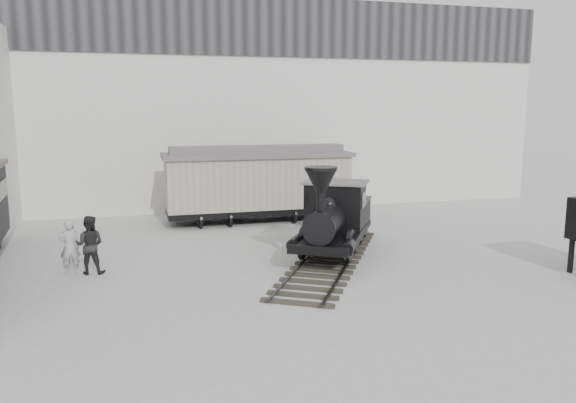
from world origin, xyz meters
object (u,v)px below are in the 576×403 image
object	(u,v)px
locomotive	(333,222)
visitor_a	(70,247)
boxcar	(258,182)
visitor_b	(90,245)

from	to	relation	value
locomotive	visitor_a	world-z (taller)	locomotive
locomotive	visitor_a	distance (m)	9.05
boxcar	visitor_a	xyz separation A→B (m)	(-7.76, -6.83, -1.02)
visitor_a	visitor_b	world-z (taller)	visitor_b
visitor_b	boxcar	bearing A→B (deg)	-123.55
visitor_a	visitor_b	xyz separation A→B (m)	(0.63, -0.20, 0.07)
locomotive	visitor_b	world-z (taller)	locomotive
locomotive	visitor_a	size ratio (longest dim) A/B	5.30
visitor_a	visitor_b	size ratio (longest dim) A/B	0.92
locomotive	visitor_b	bearing A→B (deg)	-150.00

